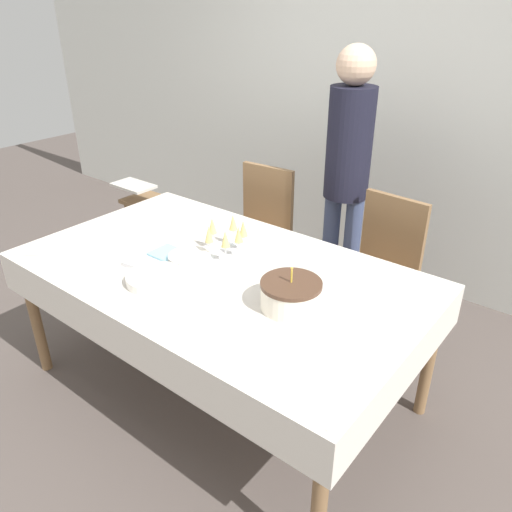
{
  "coord_description": "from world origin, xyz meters",
  "views": [
    {
      "loc": [
        1.5,
        -1.59,
        1.98
      ],
      "look_at": [
        0.21,
        0.04,
        0.9
      ],
      "focal_mm": 35.0,
      "sensor_mm": 36.0,
      "label": 1
    }
  ],
  "objects": [
    {
      "name": "plate_stack_main",
      "position": [
        -0.14,
        -0.28,
        0.8
      ],
      "size": [
        0.27,
        0.27,
        0.04
      ],
      "color": "silver",
      "rests_on": "dining_table"
    },
    {
      "name": "cake_knife",
      "position": [
        0.56,
        -0.26,
        0.78
      ],
      "size": [
        0.3,
        0.06,
        0.0
      ],
      "color": "silver",
      "rests_on": "dining_table"
    },
    {
      "name": "high_chair",
      "position": [
        -1.5,
        0.76,
        0.48
      ],
      "size": [
        0.33,
        0.35,
        0.71
      ],
      "color": "olive",
      "rests_on": "ground_plane"
    },
    {
      "name": "plate_stack_dessert",
      "position": [
        -0.17,
        -0.03,
        0.8
      ],
      "size": [
        0.21,
        0.21,
        0.03
      ],
      "color": "silver",
      "rests_on": "dining_table"
    },
    {
      "name": "person_standing",
      "position": [
        0.08,
        1.12,
        1.07
      ],
      "size": [
        0.28,
        0.28,
        1.76
      ],
      "color": "#3F4C72",
      "rests_on": "ground_plane"
    },
    {
      "name": "dining_chair_far_right",
      "position": [
        0.46,
        0.92,
        0.53
      ],
      "size": [
        0.45,
        0.45,
        0.97
      ],
      "color": "olive",
      "rests_on": "ground_plane"
    },
    {
      "name": "dining_chair_far_left",
      "position": [
        -0.46,
        0.92,
        0.53
      ],
      "size": [
        0.45,
        0.45,
        0.97
      ],
      "color": "olive",
      "rests_on": "ground_plane"
    },
    {
      "name": "dining_table",
      "position": [
        0.0,
        0.0,
        0.68
      ],
      "size": [
        2.05,
        1.2,
        0.78
      ],
      "color": "silver",
      "rests_on": "ground_plane"
    },
    {
      "name": "birthday_cake",
      "position": [
        0.48,
        -0.06,
        0.84
      ],
      "size": [
        0.27,
        0.27,
        0.2
      ],
      "color": "silver",
      "rests_on": "dining_table"
    },
    {
      "name": "champagne_tray",
      "position": [
        -0.07,
        0.15,
        0.86
      ],
      "size": [
        0.31,
        0.31,
        0.18
      ],
      "color": "silver",
      "rests_on": "dining_table"
    },
    {
      "name": "fork_pile",
      "position": [
        -0.32,
        -0.24,
        0.79
      ],
      "size": [
        0.18,
        0.09,
        0.02
      ],
      "color": "silver",
      "rests_on": "dining_table"
    },
    {
      "name": "wall_back",
      "position": [
        0.0,
        1.83,
        1.35
      ],
      "size": [
        8.0,
        0.05,
        2.7
      ],
      "color": "silver",
      "rests_on": "ground_plane"
    },
    {
      "name": "napkin_pile",
      "position": [
        -0.32,
        -0.05,
        0.78
      ],
      "size": [
        0.15,
        0.15,
        0.01
      ],
      "color": "#8CC6E0",
      "rests_on": "dining_table"
    },
    {
      "name": "ground_plane",
      "position": [
        0.0,
        0.0,
        0.0
      ],
      "size": [
        12.0,
        12.0,
        0.0
      ],
      "primitive_type": "plane",
      "color": "#564C47"
    }
  ]
}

